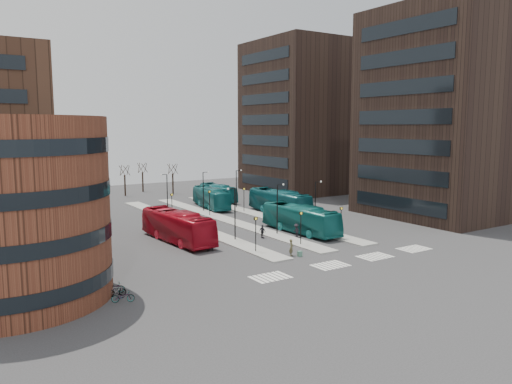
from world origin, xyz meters
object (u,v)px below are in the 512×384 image
teal_bus_a (300,219)px  teal_bus_d (218,193)px  commuter_b (262,232)px  traveller (291,248)px  suitcase (300,254)px  teal_bus_b (211,198)px  bicycle_near (123,296)px  commuter_a (209,242)px  commuter_c (296,230)px  red_bus (177,226)px  bicycle_far (114,288)px  bicycle_mid (117,291)px  teal_bus_c (279,202)px

teal_bus_a → teal_bus_d: teal_bus_a is taller
teal_bus_a → commuter_b: 5.83m
traveller → commuter_b: size_ratio=1.09×
suitcase → traveller: size_ratio=0.31×
teal_bus_b → commuter_b: teal_bus_b is taller
suitcase → bicycle_near: size_ratio=0.32×
teal_bus_d → commuter_a: bearing=-117.0°
teal_bus_a → commuter_c: size_ratio=7.59×
red_bus → teal_bus_a: red_bus is taller
red_bus → traveller: bearing=-63.6°
suitcase → traveller: (-0.60, 0.63, 0.60)m
teal_bus_d → bicycle_far: size_ratio=6.20×
bicycle_near → bicycle_mid: bicycle_near is taller
traveller → teal_bus_d: bearing=35.4°
suitcase → commuter_a: 9.88m
commuter_b → commuter_a: bearing=88.1°
red_bus → teal_bus_d: red_bus is taller
commuter_b → commuter_c: commuter_c is taller
bicycle_near → commuter_c: bearing=-44.9°
red_bus → commuter_b: bearing=-26.6°
teal_bus_c → bicycle_near: (-32.46, -25.09, -1.38)m
teal_bus_c → commuter_a: 24.32m
suitcase → commuter_b: size_ratio=0.34×
teal_bus_a → traveller: (-7.79, -8.54, -0.86)m
traveller → bicycle_mid: traveller is taller
red_bus → traveller: (7.20, -12.32, -0.93)m
commuter_a → teal_bus_c: bearing=-152.4°
red_bus → teal_bus_b: red_bus is taller
traveller → commuter_c: traveller is taller
commuter_b → bicycle_far: (-20.97, -10.20, -0.35)m
red_bus → teal_bus_d: 31.71m
bicycle_mid → commuter_a: bearing=-43.4°
suitcase → traveller: 1.06m
traveller → commuter_b: 8.70m
teal_bus_d → commuter_a: (-17.90, -30.99, -0.56)m
teal_bus_b → teal_bus_d: bearing=62.4°
teal_bus_d → teal_bus_c: bearing=-81.3°
red_bus → teal_bus_c: teal_bus_c is taller
teal_bus_a → teal_bus_b: 23.11m
teal_bus_b → teal_bus_c: 12.26m
commuter_a → bicycle_far: size_ratio=1.09×
red_bus → bicycle_mid: bearing=-132.4°
traveller → teal_bus_b: bearing=39.9°
bicycle_far → teal_bus_d: bearing=-37.0°
commuter_a → commuter_c: bearing=171.5°
teal_bus_d → commuter_a: 35.80m
teal_bus_c → teal_bus_b: bearing=121.4°
bicycle_mid → bicycle_far: 0.72m
teal_bus_a → bicycle_far: teal_bus_a is taller
suitcase → bicycle_mid: 19.62m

